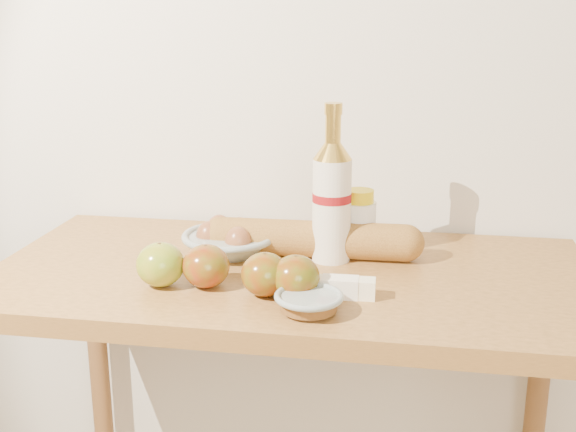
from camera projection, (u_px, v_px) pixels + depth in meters
The scene contains 13 objects.
back_wall at pixel (314, 56), 1.65m from camera, with size 3.50×0.02×2.60m, color beige.
table at pixel (290, 325), 1.48m from camera, with size 1.20×0.60×0.90m.
bourbon_bottle at pixel (332, 198), 1.47m from camera, with size 0.10×0.10×0.33m.
cream_bottle at pixel (359, 225), 1.52m from camera, with size 0.08×0.08×0.14m.
egg_bowl at pixel (230, 240), 1.54m from camera, with size 0.26×0.26×0.07m.
baguette at pixel (312, 239), 1.51m from camera, with size 0.47×0.09×0.08m.
apple_yellowgreen at pixel (160, 264), 1.35m from camera, with size 0.09×0.09×0.08m.
apple_redgreen_front at pixel (206, 266), 1.35m from camera, with size 0.10×0.10×0.08m.
apple_redgreen_right at pixel (296, 277), 1.29m from camera, with size 0.11×0.11×0.08m.
sugar_bowl at pixel (309, 302), 1.24m from camera, with size 0.15×0.15×0.03m.
syrup_bowl at pixel (290, 283), 1.34m from camera, with size 0.12×0.12×0.03m.
butter_stick at pixel (340, 287), 1.31m from camera, with size 0.13×0.04×0.04m.
apple_extra at pixel (265, 274), 1.31m from camera, with size 0.11×0.11×0.08m.
Camera 1 is at (0.22, -0.16, 1.41)m, focal length 45.00 mm.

